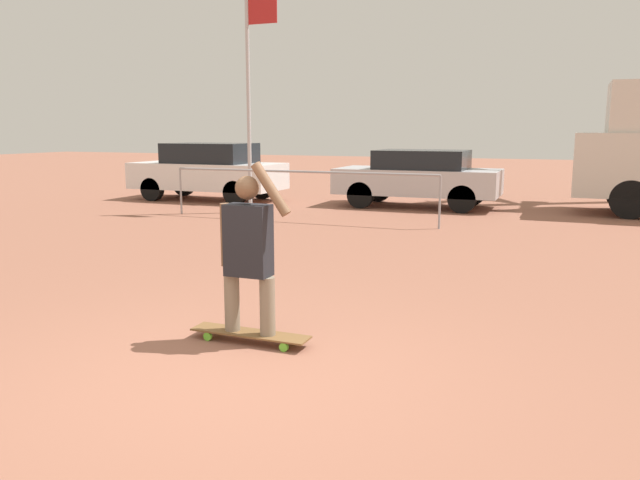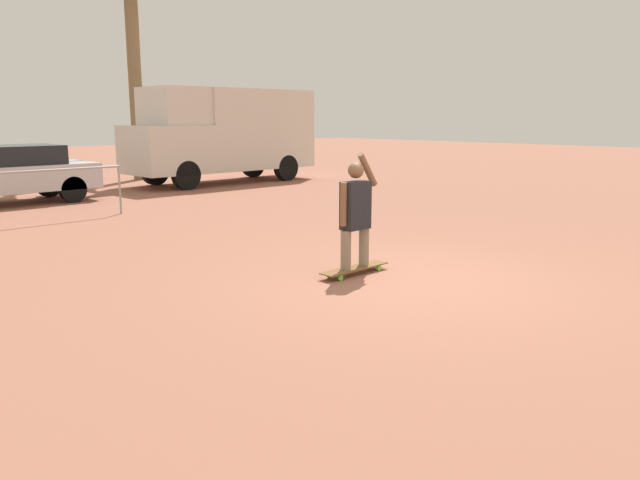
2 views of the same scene
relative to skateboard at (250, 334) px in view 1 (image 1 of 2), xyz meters
The scene contains 7 objects.
ground_plane 0.81m from the skateboard, 71.35° to the right, with size 80.00×80.00×0.00m, color #935B47.
skateboard is the anchor object (origin of this frame).
person_skateboarder 0.81m from the skateboard, behind, with size 0.69×0.22×1.56m.
parked_car_silver 10.70m from the skateboard, 94.95° to the left, with size 4.03×1.76×1.43m.
parked_car_white 12.10m from the skateboard, 123.64° to the left, with size 4.20×1.74×1.57m.
flagpole 9.61m from the skateboard, 117.77° to the left, with size 0.81×0.12×5.16m.
plaza_railing_segment 7.83m from the skateboard, 110.43° to the left, with size 6.04×0.05×1.08m.
Camera 1 is at (2.38, -4.07, 1.92)m, focal length 35.00 mm.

